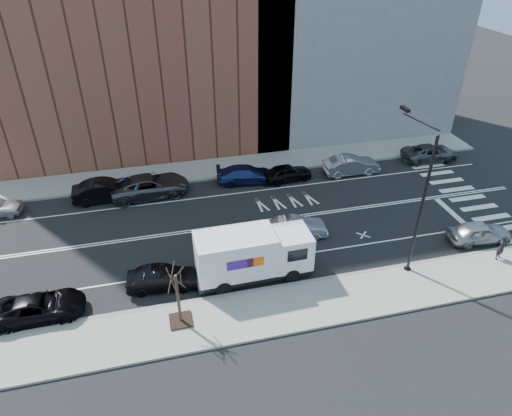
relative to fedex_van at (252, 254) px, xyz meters
name	(u,v)px	position (x,y,z in m)	size (l,w,h in m)	color
ground	(267,221)	(2.39, 5.60, -1.67)	(120.00, 120.00, 0.00)	black
sidewalk_near	(307,305)	(2.39, -3.20, -1.59)	(44.00, 3.60, 0.15)	gray
sidewalk_far	(241,165)	(2.39, 14.40, -1.59)	(44.00, 3.60, 0.15)	gray
curb_near	(297,284)	(2.39, -1.40, -1.58)	(44.00, 0.25, 0.17)	gray
curb_far	(245,175)	(2.39, 12.60, -1.58)	(44.00, 0.25, 0.17)	gray
crosswalk	(462,194)	(18.39, 5.60, -1.66)	(3.00, 14.00, 0.01)	white
road_markings	(267,221)	(2.39, 5.60, -1.66)	(40.00, 8.60, 0.01)	white
bldg_brick	(128,23)	(-5.61, 21.20, 9.33)	(26.00, 10.00, 22.00)	brown
streetlight	(418,196)	(9.39, -1.31, 3.41)	(0.44, 4.02, 9.34)	black
street_tree	(179,303)	(-4.61, -2.80, -0.21)	(1.20, 1.20, 3.75)	black
fedex_van	(252,254)	(0.00, 0.00, 0.00)	(7.00, 2.60, 3.17)	black
far_parked_b	(106,190)	(-8.81, 11.39, -0.85)	(1.73, 4.95, 1.63)	black
far_parked_c	(150,186)	(-5.50, 11.28, -0.83)	(2.78, 6.03, 1.68)	#46484D
far_parked_d	(246,174)	(2.25, 11.53, -0.96)	(1.97, 4.85, 1.41)	navy
far_parked_e	(287,173)	(5.59, 11.03, -0.97)	(1.64, 4.06, 1.38)	black
far_parked_f	(351,165)	(11.19, 10.91, -0.88)	(1.65, 4.74, 1.56)	#A3A4A8
far_parked_g	(430,153)	(19.12, 11.58, -0.97)	(2.32, 5.03, 1.40)	#484C50
driving_sedan	(295,228)	(3.77, 3.27, -0.96)	(1.49, 4.27, 1.41)	silver
near_parked_rear_a	(162,279)	(-5.32, 0.26, -1.00)	(1.42, 4.06, 1.34)	black
near_parked_rear_b	(39,307)	(-11.95, -0.49, -1.00)	(2.22, 4.81, 1.34)	black
near_parked_front	(479,232)	(15.54, -0.14, -0.95)	(1.68, 4.19, 1.43)	#B0B0B5
pedestrian	(502,247)	(15.51, -2.25, -0.63)	(0.65, 0.42, 1.77)	black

